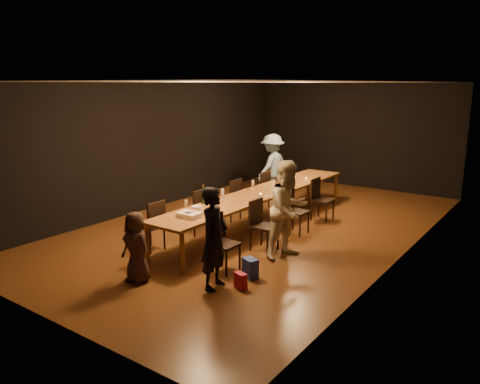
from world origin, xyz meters
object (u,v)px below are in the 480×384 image
Objects in this scene: chair_left_0 at (150,225)px; child at (136,247)px; champagne_bottle at (203,194)px; chair_right_1 at (264,226)px; chair_right_2 at (297,211)px; table at (261,194)px; woman_birthday at (214,238)px; chair_left_1 at (193,211)px; birthday_cake at (189,215)px; chair_left_3 at (259,190)px; plate_stack at (197,209)px; chair_right_3 at (323,200)px; man_blue at (272,166)px; chair_right_0 at (224,244)px; woman_tan at (289,210)px; chair_left_2 at (229,199)px; ice_bucket at (280,182)px.

child is (0.86, -1.10, 0.09)m from chair_left_0.
chair_right_1 is at bearing 11.58° from champagne_bottle.
child reaches higher than chair_right_2.
chair_right_1 is at bearing -54.69° from table.
woman_birthday is (1.97, -0.58, 0.30)m from chair_left_0.
chair_left_1 is 2.43× the size of birthday_cake.
chair_right_2 and chair_left_3 have the same top height.
chair_right_3 is at bearing 73.72° from plate_stack.
child reaches higher than chair_right_1.
man_blue is 1.54× the size of child.
chair_right_1 is 2.40m from chair_right_3.
birthday_cake is (0.05, -2.32, 0.09)m from table.
chair_left_1 is 2.40m from chair_left_3.
woman_tan is (0.52, 1.15, 0.39)m from chair_right_0.
table is 16.72× the size of champagne_bottle.
table is 0.88m from chair_right_2.
chair_right_2 reaches higher than birthday_cake.
woman_tan is at bearing 37.26° from birthday_cake.
plate_stack is at bearing 97.93° from child.
chair_right_2 is at bearing 38.99° from woman_tan.
table is at bearing -90.00° from chair_left_2.
man_blue reaches higher than birthday_cake.
plate_stack is 0.77× the size of ice_bucket.
champagne_bottle reaches higher than chair_left_2.
chair_right_3 is 0.54× the size of woman_tan.
chair_left_0 and chair_left_1 have the same top height.
chair_left_0 is 0.54× the size of woman_tan.
woman_tan is 1.01× the size of man_blue.
birthday_cake is (-0.80, -1.12, 0.33)m from chair_right_1.
woman_birthday is at bearing -154.80° from chair_left_3.
chair_left_1 is 0.71m from champagne_bottle.
chair_left_2 is at bearing 109.46° from birthday_cake.
ice_bucket reaches higher than chair_left_0.
table is 1.98m from plate_stack.
chair_right_2 is 1.09m from ice_bucket.
chair_left_2 is 0.61× the size of woman_birthday.
chair_right_3 is at bearing -54.78° from chair_left_2.
chair_left_3 reaches higher than birthday_cake.
champagne_bottle is at bearing -40.08° from chair_right_2.
chair_left_2 is at bearing -54.78° from chair_right_3.
chair_left_2 is at bearing -125.22° from chair_right_1.
champagne_bottle is 1.48× the size of ice_bucket.
chair_left_2 is 5.00× the size of plate_stack.
woman_tan is at bearing 84.76° from chair_right_1.
chair_left_3 is (0.00, 3.60, 0.00)m from chair_left_0.
man_blue is 4.45× the size of birthday_cake.
chair_right_2 is 1.00× the size of chair_right_3.
woman_tan reaches higher than woman_birthday.
child is (-0.84, -1.10, 0.09)m from chair_right_0.
table is at bearing 64.10° from woman_tan.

